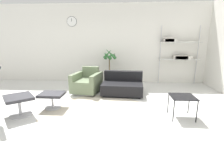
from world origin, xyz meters
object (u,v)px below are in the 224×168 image
at_px(couch_low, 123,86).
at_px(side_table, 183,98).
at_px(shelf_unit, 177,51).
at_px(potted_plant, 110,67).
at_px(armchair_red, 87,83).
at_px(ottoman, 52,97).

bearing_deg(couch_low, side_table, 131.20).
bearing_deg(shelf_unit, side_table, -102.89).
xyz_separation_m(couch_low, potted_plant, (-0.47, 1.12, 0.41)).
distance_m(armchair_red, shelf_unit, 3.32).
distance_m(armchair_red, potted_plant, 1.26).
bearing_deg(shelf_unit, armchair_red, -156.88).
relative_size(ottoman, side_table, 1.14).
bearing_deg(side_table, potted_plant, 122.12).
relative_size(ottoman, couch_low, 0.45).
distance_m(couch_low, side_table, 1.99).
distance_m(ottoman, couch_low, 2.04).
relative_size(armchair_red, side_table, 2.15).
xyz_separation_m(ottoman, armchair_red, (0.54, 1.34, -0.00)).
height_order(armchair_red, potted_plant, potted_plant).
bearing_deg(couch_low, ottoman, 41.77).
bearing_deg(side_table, shelf_unit, 77.11).
bearing_deg(couch_low, shelf_unit, -141.29).
bearing_deg(side_table, couch_low, 127.80).
distance_m(side_table, potted_plant, 3.19).
bearing_deg(armchair_red, couch_low, -174.48).
xyz_separation_m(armchair_red, couch_low, (1.06, -0.07, -0.05)).
xyz_separation_m(armchair_red, side_table, (2.28, -1.64, 0.13)).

